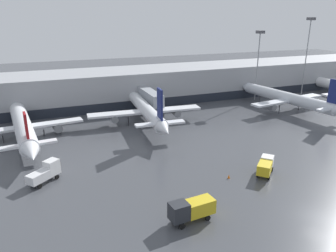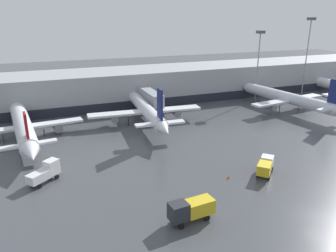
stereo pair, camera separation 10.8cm
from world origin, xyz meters
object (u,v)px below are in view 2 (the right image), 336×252
service_truck_2 (45,172)px  apron_light_mast_5 (259,46)px  parked_jet_2 (22,124)px  parked_jet_1 (289,98)px  service_truck_1 (265,166)px  traffic_cone_0 (229,176)px  parked_jet_0 (146,109)px  apron_light_mast_2 (309,36)px  service_truck_0 (191,209)px

service_truck_2 → apron_light_mast_5: (58.06, 29.94, 13.50)m
parked_jet_2 → apron_light_mast_5: (61.36, 9.36, 12.20)m
parked_jet_1 → service_truck_1: 38.12m
traffic_cone_0 → parked_jet_0: bearing=96.5°
parked_jet_0 → service_truck_2: (-21.99, -20.54, -1.71)m
apron_light_mast_2 → service_truck_0: bearing=-142.1°
traffic_cone_0 → apron_light_mast_5: (32.69, 38.88, 14.74)m
parked_jet_2 → service_truck_2: 20.89m
parked_jet_0 → service_truck_2: 30.14m
parked_jet_0 → apron_light_mast_5: apron_light_mast_5 is taller
parked_jet_1 → apron_light_mast_2: (17.07, 13.44, 13.93)m
service_truck_1 → apron_light_mast_5: 49.93m
parked_jet_0 → service_truck_2: parked_jet_0 is taller
parked_jet_1 → service_truck_2: bearing=98.1°
apron_light_mast_5 → service_truck_1: bearing=-124.0°
service_truck_2 → apron_light_mast_2: bearing=-17.8°
service_truck_0 → apron_light_mast_5: (42.56, 46.44, 13.42)m
service_truck_1 → apron_light_mast_5: size_ratio=0.25×
parked_jet_0 → service_truck_0: (-6.49, -37.03, -1.64)m
service_truck_1 → apron_light_mast_2: bearing=-1.2°
apron_light_mast_2 → parked_jet_0: bearing=-169.8°
parked_jet_2 → apron_light_mast_5: bearing=-87.1°
apron_light_mast_5 → apron_light_mast_2: bearing=0.8°
parked_jet_1 → service_truck_2: parked_jet_1 is taller
service_truck_0 → traffic_cone_0: 12.50m
apron_light_mast_5 → parked_jet_1: bearing=-88.5°
parked_jet_0 → service_truck_1: parked_jet_0 is taller
parked_jet_1 → service_truck_0: (-42.90, -33.24, -1.73)m
service_truck_0 → apron_light_mast_2: bearing=-147.5°
service_truck_2 → apron_light_mast_2: apron_light_mast_2 is taller
parked_jet_2 → traffic_cone_0: bearing=-141.6°
parked_jet_2 → service_truck_1: size_ratio=7.95×
traffic_cone_0 → apron_light_mast_5: size_ratio=0.03×
parked_jet_1 → apron_light_mast_5: (-0.34, 13.20, 11.69)m
parked_jet_0 → service_truck_2: size_ratio=6.89×
parked_jet_2 → apron_light_mast_2: bearing=-88.8°
parked_jet_0 → apron_light_mast_2: size_ratio=1.52×
parked_jet_2 → parked_jet_1: bearing=-99.3°
parked_jet_0 → service_truck_0: 37.63m
service_truck_2 → apron_light_mast_5: 66.71m
traffic_cone_0 → parked_jet_2: bearing=134.2°
parked_jet_2 → service_truck_0: (18.80, -37.08, -1.22)m
service_truck_0 → service_truck_2: 22.64m
service_truck_0 → apron_light_mast_2: size_ratio=0.25×
service_truck_1 → traffic_cone_0: size_ratio=8.09×
parked_jet_0 → service_truck_1: (9.18, -30.41, -1.80)m
service_truck_1 → service_truck_2: size_ratio=0.97×
traffic_cone_0 → apron_light_mast_2: apron_light_mast_2 is taller
parked_jet_0 → parked_jet_2: bearing=94.1°
parked_jet_2 → traffic_cone_0: size_ratio=64.31×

